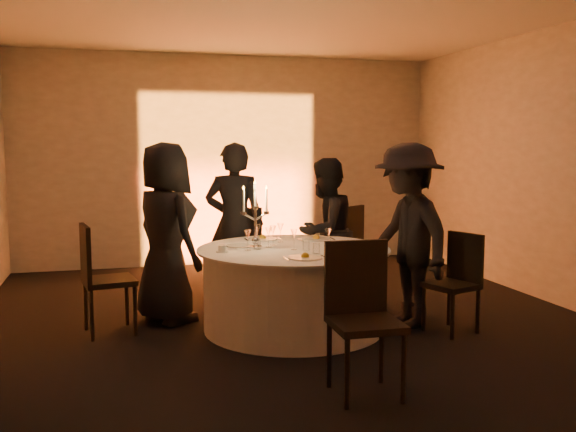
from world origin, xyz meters
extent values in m
plane|color=black|center=(0.00, 0.00, 0.00)|extent=(7.00, 7.00, 0.00)
plane|color=white|center=(0.00, 0.00, 3.00)|extent=(7.00, 7.00, 0.00)
plane|color=#A8A49C|center=(0.00, 3.50, 1.50)|extent=(7.00, 0.00, 7.00)
plane|color=#A8A49C|center=(0.00, -3.50, 1.50)|extent=(7.00, 0.00, 7.00)
plane|color=#A8A49C|center=(3.00, 0.00, 1.50)|extent=(0.00, 7.00, 7.00)
cube|color=black|center=(0.00, 3.20, 0.05)|extent=(0.25, 0.12, 0.10)
cylinder|color=black|center=(0.00, 0.00, 0.01)|extent=(0.60, 0.60, 0.03)
cylinder|color=black|center=(0.00, 0.00, 0.38)|extent=(0.20, 0.20, 0.75)
cylinder|color=white|center=(0.00, 0.00, 0.38)|extent=(1.68, 1.68, 0.75)
cylinder|color=white|center=(0.00, 0.00, 0.76)|extent=(1.80, 1.80, 0.02)
cube|color=black|center=(-1.67, 0.30, 0.49)|extent=(0.52, 0.52, 0.05)
cube|color=black|center=(-1.87, 0.27, 0.76)|extent=(0.12, 0.44, 0.51)
cylinder|color=black|center=(-1.45, 0.15, 0.24)|extent=(0.04, 0.04, 0.48)
cylinder|color=black|center=(-1.52, 0.52, 0.24)|extent=(0.04, 0.04, 0.48)
cylinder|color=black|center=(-1.82, 0.08, 0.24)|extent=(0.04, 0.04, 0.48)
cylinder|color=black|center=(-1.89, 0.45, 0.24)|extent=(0.04, 0.04, 0.48)
cube|color=black|center=(-0.19, 1.61, 0.49)|extent=(0.49, 0.49, 0.05)
cube|color=black|center=(-0.21, 1.41, 0.76)|extent=(0.45, 0.09, 0.51)
cylinder|color=black|center=(0.02, 1.78, 0.24)|extent=(0.04, 0.04, 0.48)
cylinder|color=black|center=(-0.36, 1.82, 0.24)|extent=(0.04, 0.04, 0.48)
cylinder|color=black|center=(-0.02, 1.40, 0.24)|extent=(0.04, 0.04, 0.48)
cylinder|color=black|center=(-0.40, 1.44, 0.24)|extent=(0.04, 0.04, 0.48)
cube|color=black|center=(0.80, 1.09, 0.50)|extent=(0.64, 0.64, 0.05)
cube|color=black|center=(0.92, 0.92, 0.79)|extent=(0.40, 0.30, 0.53)
cylinder|color=black|center=(0.84, 1.37, 0.25)|extent=(0.04, 0.04, 0.49)
cylinder|color=black|center=(0.52, 1.13, 0.25)|extent=(0.04, 0.04, 0.49)
cylinder|color=black|center=(1.08, 1.05, 0.25)|extent=(0.04, 0.04, 0.49)
cylinder|color=black|center=(0.76, 0.82, 0.25)|extent=(0.04, 0.04, 0.49)
cube|color=black|center=(1.37, -0.49, 0.44)|extent=(0.51, 0.51, 0.05)
cube|color=black|center=(1.55, -0.43, 0.69)|extent=(0.17, 0.39, 0.46)
cylinder|color=black|center=(1.16, -0.38, 0.21)|extent=(0.04, 0.04, 0.43)
cylinder|color=black|center=(1.27, -0.71, 0.21)|extent=(0.04, 0.04, 0.43)
cylinder|color=black|center=(1.48, -0.27, 0.21)|extent=(0.04, 0.04, 0.43)
cylinder|color=black|center=(1.59, -0.59, 0.21)|extent=(0.04, 0.04, 0.43)
cube|color=black|center=(0.05, -1.69, 0.51)|extent=(0.48, 0.48, 0.05)
cube|color=black|center=(0.05, -1.48, 0.79)|extent=(0.46, 0.05, 0.53)
cylinder|color=black|center=(-0.16, -1.88, 0.25)|extent=(0.04, 0.04, 0.50)
cylinder|color=black|center=(0.24, -1.89, 0.25)|extent=(0.04, 0.04, 0.50)
cylinder|color=black|center=(-0.15, -1.49, 0.25)|extent=(0.04, 0.04, 0.50)
cylinder|color=black|center=(0.25, -1.50, 0.25)|extent=(0.04, 0.04, 0.50)
imported|color=black|center=(-1.13, 0.57, 0.88)|extent=(0.89, 1.02, 1.76)
imported|color=black|center=(-0.36, 1.08, 0.88)|extent=(0.74, 0.60, 1.75)
imported|color=black|center=(0.59, 0.85, 0.79)|extent=(0.98, 0.93, 1.59)
imported|color=black|center=(1.08, -0.16, 0.88)|extent=(0.81, 1.22, 1.75)
cylinder|color=white|center=(-0.47, 0.22, 0.78)|extent=(0.25, 0.25, 0.01)
cube|color=#B7B7BC|center=(-0.64, 0.22, 0.78)|extent=(0.01, 0.17, 0.01)
cube|color=#B7B7BC|center=(-0.30, 0.22, 0.78)|extent=(0.02, 0.17, 0.01)
cylinder|color=white|center=(-0.16, 0.59, 0.78)|extent=(0.30, 0.30, 0.01)
cube|color=#B7B7BC|center=(-0.33, 0.59, 0.78)|extent=(0.02, 0.17, 0.01)
cube|color=#B7B7BC|center=(0.01, 0.59, 0.78)|extent=(0.01, 0.17, 0.01)
sphere|color=gold|center=(-0.16, 0.59, 0.82)|extent=(0.07, 0.07, 0.07)
cylinder|color=white|center=(0.36, 0.44, 0.78)|extent=(0.30, 0.30, 0.01)
cube|color=#B7B7BC|center=(0.19, 0.44, 0.78)|extent=(0.02, 0.17, 0.01)
cube|color=#B7B7BC|center=(0.53, 0.44, 0.78)|extent=(0.01, 0.17, 0.01)
sphere|color=gold|center=(0.36, 0.44, 0.82)|extent=(0.07, 0.07, 0.07)
cylinder|color=white|center=(0.52, -0.03, 0.78)|extent=(0.26, 0.26, 0.01)
cube|color=#B7B7BC|center=(0.35, -0.03, 0.78)|extent=(0.02, 0.17, 0.01)
cube|color=#B7B7BC|center=(0.69, -0.03, 0.78)|extent=(0.01, 0.17, 0.01)
cylinder|color=white|center=(-0.05, -0.55, 0.78)|extent=(0.29, 0.29, 0.01)
cube|color=#B7B7BC|center=(-0.22, -0.55, 0.78)|extent=(0.02, 0.17, 0.01)
cube|color=#B7B7BC|center=(0.12, -0.55, 0.78)|extent=(0.02, 0.17, 0.01)
sphere|color=gold|center=(-0.05, -0.55, 0.82)|extent=(0.07, 0.07, 0.07)
cylinder|color=white|center=(-0.68, -0.05, 0.77)|extent=(0.11, 0.11, 0.01)
cylinder|color=white|center=(-0.68, -0.05, 0.81)|extent=(0.07, 0.07, 0.06)
cylinder|color=silver|center=(-0.34, 0.09, 0.78)|extent=(0.13, 0.13, 0.02)
sphere|color=silver|center=(-0.34, 0.09, 0.84)|extent=(0.07, 0.07, 0.07)
cylinder|color=silver|center=(-0.34, 0.09, 0.97)|extent=(0.03, 0.03, 0.33)
cylinder|color=silver|center=(-0.34, 0.09, 1.15)|extent=(0.06, 0.06, 0.03)
cylinder|color=white|center=(-0.34, 0.09, 1.26)|extent=(0.02, 0.02, 0.22)
cone|color=#FFA92D|center=(-0.34, 0.09, 1.39)|extent=(0.02, 0.02, 0.03)
cylinder|color=silver|center=(-0.40, 0.09, 1.07)|extent=(0.12, 0.02, 0.08)
cylinder|color=silver|center=(-0.45, 0.09, 1.10)|extent=(0.05, 0.05, 0.03)
cylinder|color=white|center=(-0.45, 0.09, 1.21)|extent=(0.02, 0.02, 0.22)
cone|color=#FFA92D|center=(-0.45, 0.09, 1.34)|extent=(0.02, 0.02, 0.03)
cylinder|color=silver|center=(-0.29, 0.09, 1.07)|extent=(0.12, 0.02, 0.08)
cylinder|color=silver|center=(-0.24, 0.09, 1.10)|extent=(0.05, 0.05, 0.03)
cylinder|color=white|center=(-0.24, 0.09, 1.21)|extent=(0.02, 0.02, 0.22)
cone|color=#FFA92D|center=(-0.24, 0.09, 1.34)|extent=(0.02, 0.02, 0.03)
cylinder|color=white|center=(0.30, -0.12, 0.77)|extent=(0.06, 0.06, 0.01)
cylinder|color=white|center=(0.30, -0.12, 0.83)|extent=(0.01, 0.01, 0.10)
cone|color=white|center=(0.30, -0.12, 0.92)|extent=(0.07, 0.07, 0.09)
cylinder|color=white|center=(-0.02, -0.10, 0.77)|extent=(0.06, 0.06, 0.01)
cylinder|color=white|center=(-0.02, -0.10, 0.83)|extent=(0.01, 0.01, 0.10)
cone|color=white|center=(-0.02, -0.10, 0.92)|extent=(0.07, 0.07, 0.09)
cylinder|color=white|center=(-0.22, 0.10, 0.77)|extent=(0.06, 0.06, 0.01)
cylinder|color=white|center=(-0.22, 0.10, 0.83)|extent=(0.01, 0.01, 0.10)
cone|color=white|center=(-0.22, 0.10, 0.92)|extent=(0.07, 0.07, 0.09)
cylinder|color=white|center=(-0.27, 0.32, 0.77)|extent=(0.06, 0.06, 0.01)
cylinder|color=white|center=(-0.27, 0.32, 0.83)|extent=(0.01, 0.01, 0.10)
cone|color=white|center=(-0.27, 0.32, 0.92)|extent=(0.07, 0.07, 0.09)
cylinder|color=white|center=(-0.44, -0.03, 0.77)|extent=(0.06, 0.06, 0.01)
cylinder|color=white|center=(-0.44, -0.03, 0.83)|extent=(0.01, 0.01, 0.10)
cone|color=white|center=(-0.44, -0.03, 0.92)|extent=(0.07, 0.07, 0.09)
cylinder|color=white|center=(-0.03, 0.37, 0.77)|extent=(0.06, 0.06, 0.01)
cylinder|color=white|center=(-0.03, 0.37, 0.83)|extent=(0.01, 0.01, 0.10)
cone|color=white|center=(-0.03, 0.37, 0.92)|extent=(0.07, 0.07, 0.09)
cylinder|color=white|center=(-0.15, 0.21, 0.77)|extent=(0.06, 0.06, 0.01)
cylinder|color=white|center=(-0.15, 0.21, 0.83)|extent=(0.01, 0.01, 0.10)
cone|color=white|center=(-0.15, 0.21, 0.92)|extent=(0.07, 0.07, 0.09)
cylinder|color=white|center=(0.27, -0.35, 0.82)|extent=(0.07, 0.07, 0.09)
cylinder|color=white|center=(0.07, -0.16, 0.82)|extent=(0.07, 0.07, 0.09)
cylinder|color=white|center=(-0.34, 0.01, 0.82)|extent=(0.07, 0.07, 0.09)
cylinder|color=white|center=(0.12, -0.34, 0.82)|extent=(0.07, 0.07, 0.09)
camera|label=1|loc=(-1.58, -5.69, 1.74)|focal=40.00mm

